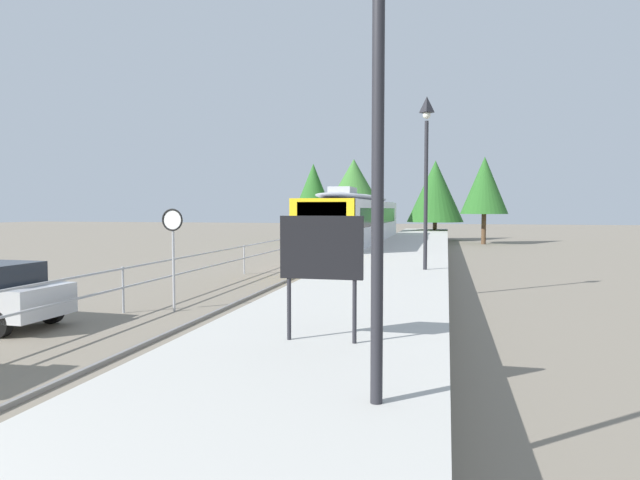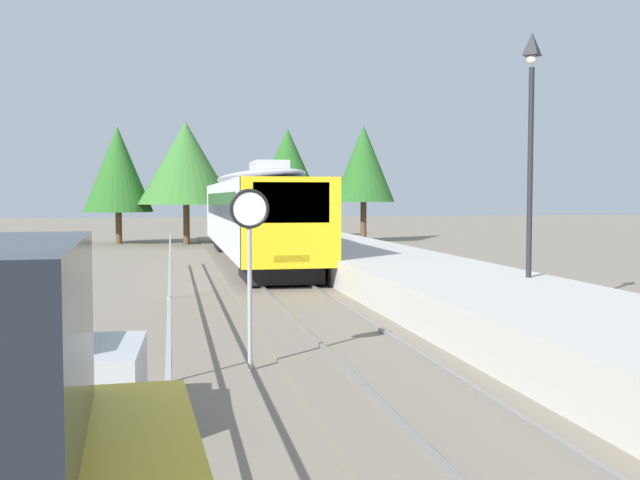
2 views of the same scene
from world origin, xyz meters
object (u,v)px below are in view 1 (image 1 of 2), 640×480
object	(u,v)px
platform_lamp_near_end	(379,15)
platform_notice_board	(321,252)
commuter_train	(357,220)
platform_lamp_mid_platform	(426,150)
speed_limit_sign	(173,234)

from	to	relation	value
platform_lamp_near_end	platform_notice_board	bearing A→B (deg)	115.16
commuter_train	platform_notice_board	size ratio (longest dim) A/B	10.64
platform_lamp_mid_platform	speed_limit_sign	xyz separation A→B (m)	(-6.58, -3.83, -2.50)
platform_notice_board	speed_limit_sign	size ratio (longest dim) A/B	0.64
commuter_train	speed_limit_sign	distance (m)	18.50
commuter_train	platform_notice_board	world-z (taller)	commuter_train
commuter_train	speed_limit_sign	world-z (taller)	commuter_train
commuter_train	platform_lamp_mid_platform	size ratio (longest dim) A/B	3.58
platform_lamp_mid_platform	speed_limit_sign	distance (m)	8.01
commuter_train	platform_notice_board	xyz separation A→B (m)	(3.41, -24.33, 0.04)
platform_lamp_near_end	speed_limit_sign	world-z (taller)	platform_lamp_near_end
platform_lamp_mid_platform	platform_notice_board	world-z (taller)	platform_lamp_mid_platform
platform_notice_board	speed_limit_sign	world-z (taller)	speed_limit_sign
platform_lamp_near_end	platform_lamp_mid_platform	size ratio (longest dim) A/B	1.00
platform_notice_board	speed_limit_sign	distance (m)	8.09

